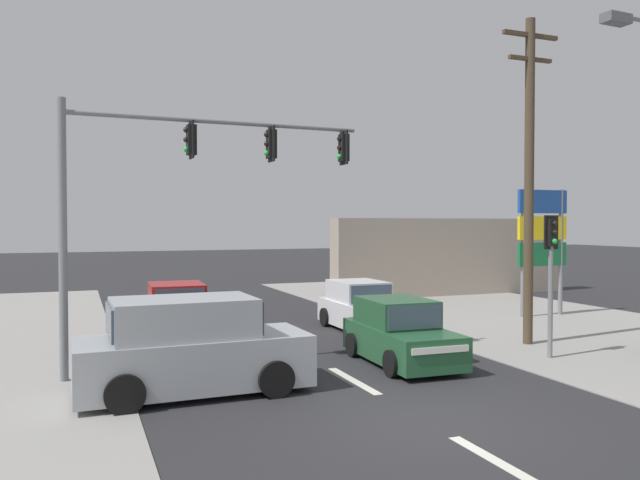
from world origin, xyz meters
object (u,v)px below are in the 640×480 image
at_px(hatchback_crossing_left, 361,308).
at_px(sedan_oncoming_near, 176,312).
at_px(traffic_signal_mast, 177,179).
at_px(shopping_plaza_sign, 542,234).
at_px(suv_kerbside_parked, 191,349).
at_px(pedestal_signal_right_kerb, 551,261).
at_px(utility_pole_midground_right, 529,174).
at_px(hatchback_oncoming_mid, 400,334).

height_order(hatchback_crossing_left, sedan_oncoming_near, sedan_oncoming_near).
xyz_separation_m(traffic_signal_mast, shopping_plaza_sign, (13.57, 3.75, -1.37)).
height_order(sedan_oncoming_near, suv_kerbside_parked, suv_kerbside_parked).
distance_m(shopping_plaza_sign, suv_kerbside_parked, 14.89).
bearing_deg(shopping_plaza_sign, sedan_oncoming_near, 175.50).
relative_size(traffic_signal_mast, shopping_plaza_sign, 1.50).
height_order(traffic_signal_mast, hatchback_crossing_left, traffic_signal_mast).
xyz_separation_m(traffic_signal_mast, sedan_oncoming_near, (0.68, 4.76, -3.65)).
bearing_deg(pedestal_signal_right_kerb, hatchback_crossing_left, 114.89).
height_order(utility_pole_midground_right, pedestal_signal_right_kerb, utility_pole_midground_right).
xyz_separation_m(utility_pole_midground_right, hatchback_oncoming_mid, (-4.42, -0.74, -4.02)).
bearing_deg(hatchback_crossing_left, hatchback_oncoming_mid, -103.81).
relative_size(utility_pole_midground_right, shopping_plaza_sign, 1.95).
xyz_separation_m(traffic_signal_mast, pedestal_signal_right_kerb, (8.82, -2.01, -1.94)).
xyz_separation_m(shopping_plaza_sign, sedan_oncoming_near, (-12.89, 1.01, -2.28)).
xyz_separation_m(pedestal_signal_right_kerb, hatchback_oncoming_mid, (-3.71, 0.93, -1.71)).
bearing_deg(hatchback_oncoming_mid, suv_kerbside_parked, -170.37).
distance_m(pedestal_signal_right_kerb, shopping_plaza_sign, 7.48).
bearing_deg(traffic_signal_mast, sedan_oncoming_near, 81.87).
relative_size(utility_pole_midground_right, hatchback_crossing_left, 2.46).
distance_m(pedestal_signal_right_kerb, hatchback_crossing_left, 6.36).
relative_size(shopping_plaza_sign, hatchback_crossing_left, 1.26).
distance_m(hatchback_crossing_left, sedan_oncoming_near, 5.70).
xyz_separation_m(utility_pole_midground_right, sedan_oncoming_near, (-8.85, 5.11, -4.02)).
bearing_deg(sedan_oncoming_near, suv_kerbside_parked, -96.05).
bearing_deg(suv_kerbside_parked, shopping_plaza_sign, 22.74).
bearing_deg(sedan_oncoming_near, shopping_plaza_sign, -4.50).
height_order(utility_pole_midground_right, hatchback_oncoming_mid, utility_pole_midground_right).
distance_m(traffic_signal_mast, hatchback_oncoming_mid, 6.37).
bearing_deg(shopping_plaza_sign, hatchback_oncoming_mid, -150.28).
height_order(utility_pole_midground_right, suv_kerbside_parked, utility_pole_midground_right).
relative_size(traffic_signal_mast, suv_kerbside_parked, 1.51).
distance_m(utility_pole_midground_right, shopping_plaza_sign, 6.01).
bearing_deg(sedan_oncoming_near, hatchback_crossing_left, -12.37).
bearing_deg(hatchback_crossing_left, pedestal_signal_right_kerb, -65.11).
xyz_separation_m(hatchback_crossing_left, sedan_oncoming_near, (-5.57, 1.22, 0.00)).
bearing_deg(suv_kerbside_parked, utility_pole_midground_right, 9.55).
bearing_deg(traffic_signal_mast, utility_pole_midground_right, -2.08).
distance_m(utility_pole_midground_right, traffic_signal_mast, 9.54).
height_order(traffic_signal_mast, hatchback_oncoming_mid, traffic_signal_mast).
height_order(pedestal_signal_right_kerb, suv_kerbside_parked, pedestal_signal_right_kerb).
distance_m(hatchback_crossing_left, suv_kerbside_parked, 8.34).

